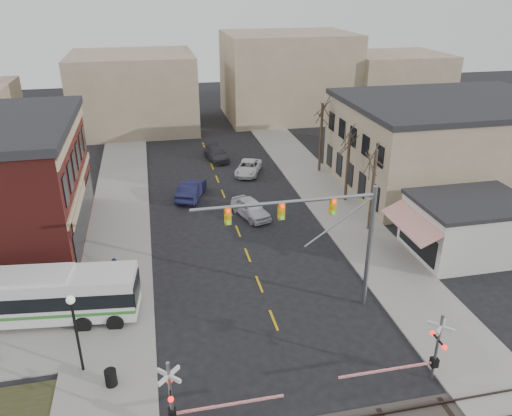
{
  "coord_description": "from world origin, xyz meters",
  "views": [
    {
      "loc": [
        -6.19,
        -21.69,
        18.56
      ],
      "look_at": [
        0.78,
        10.64,
        3.5
      ],
      "focal_mm": 35.0,
      "sensor_mm": 36.0,
      "label": 1
    }
  ],
  "objects_px": {
    "transit_bus": "(32,296)",
    "car_c": "(248,168)",
    "car_a": "(251,208)",
    "pedestrian_far": "(116,270)",
    "rr_crossing_west": "(181,398)",
    "rr_crossing_east": "(429,350)",
    "pedestrian_near": "(101,305)",
    "car_d": "(216,154)",
    "street_lamp": "(74,319)",
    "traffic_signal_mast": "(325,226)",
    "car_b": "(191,189)",
    "trash_bin": "(111,378)"
  },
  "relations": [
    {
      "from": "traffic_signal_mast",
      "to": "pedestrian_far",
      "type": "bearing_deg",
      "value": 155.01
    },
    {
      "from": "car_a",
      "to": "car_c",
      "type": "bearing_deg",
      "value": 61.49
    },
    {
      "from": "car_a",
      "to": "transit_bus",
      "type": "bearing_deg",
      "value": -161.32
    },
    {
      "from": "rr_crossing_east",
      "to": "street_lamp",
      "type": "distance_m",
      "value": 17.65
    },
    {
      "from": "transit_bus",
      "to": "rr_crossing_east",
      "type": "distance_m",
      "value": 22.22
    },
    {
      "from": "traffic_signal_mast",
      "to": "car_d",
      "type": "bearing_deg",
      "value": 94.36
    },
    {
      "from": "car_a",
      "to": "pedestrian_far",
      "type": "xyz_separation_m",
      "value": [
        -10.9,
        -8.28,
        0.19
      ]
    },
    {
      "from": "car_a",
      "to": "car_c",
      "type": "xyz_separation_m",
      "value": [
        1.89,
        10.4,
        -0.12
      ]
    },
    {
      "from": "car_a",
      "to": "pedestrian_far",
      "type": "relative_size",
      "value": 2.68
    },
    {
      "from": "traffic_signal_mast",
      "to": "car_b",
      "type": "bearing_deg",
      "value": 107.57
    },
    {
      "from": "traffic_signal_mast",
      "to": "pedestrian_far",
      "type": "xyz_separation_m",
      "value": [
        -12.38,
        5.77,
        -4.79
      ]
    },
    {
      "from": "street_lamp",
      "to": "transit_bus",
      "type": "bearing_deg",
      "value": 121.87
    },
    {
      "from": "street_lamp",
      "to": "pedestrian_far",
      "type": "distance_m",
      "value": 8.76
    },
    {
      "from": "traffic_signal_mast",
      "to": "car_b",
      "type": "xyz_separation_m",
      "value": [
        -6.09,
        19.25,
        -4.93
      ]
    },
    {
      "from": "rr_crossing_east",
      "to": "car_d",
      "type": "height_order",
      "value": "rr_crossing_east"
    },
    {
      "from": "car_b",
      "to": "rr_crossing_west",
      "type": "bearing_deg",
      "value": 103.68
    },
    {
      "from": "traffic_signal_mast",
      "to": "rr_crossing_west",
      "type": "relative_size",
      "value": 1.91
    },
    {
      "from": "pedestrian_near",
      "to": "pedestrian_far",
      "type": "bearing_deg",
      "value": -8.21
    },
    {
      "from": "transit_bus",
      "to": "car_c",
      "type": "bearing_deg",
      "value": 51.74
    },
    {
      "from": "car_c",
      "to": "rr_crossing_west",
      "type": "bearing_deg",
      "value": -83.63
    },
    {
      "from": "rr_crossing_east",
      "to": "trash_bin",
      "type": "distance_m",
      "value": 15.87
    },
    {
      "from": "rr_crossing_west",
      "to": "car_a",
      "type": "relative_size",
      "value": 1.21
    },
    {
      "from": "pedestrian_near",
      "to": "pedestrian_far",
      "type": "xyz_separation_m",
      "value": [
        0.74,
        3.77,
        0.08
      ]
    },
    {
      "from": "rr_crossing_west",
      "to": "car_b",
      "type": "relative_size",
      "value": 1.09
    },
    {
      "from": "traffic_signal_mast",
      "to": "car_c",
      "type": "xyz_separation_m",
      "value": [
        0.42,
        24.45,
        -5.11
      ]
    },
    {
      "from": "car_c",
      "to": "street_lamp",
      "type": "bearing_deg",
      "value": -94.96
    },
    {
      "from": "rr_crossing_east",
      "to": "car_a",
      "type": "height_order",
      "value": "rr_crossing_east"
    },
    {
      "from": "pedestrian_far",
      "to": "car_b",
      "type": "bearing_deg",
      "value": 43.61
    },
    {
      "from": "car_c",
      "to": "car_d",
      "type": "height_order",
      "value": "car_d"
    },
    {
      "from": "rr_crossing_west",
      "to": "rr_crossing_east",
      "type": "distance_m",
      "value": 12.25
    },
    {
      "from": "rr_crossing_west",
      "to": "traffic_signal_mast",
      "type": "bearing_deg",
      "value": 39.53
    },
    {
      "from": "car_a",
      "to": "street_lamp",
      "type": "bearing_deg",
      "value": -144.81
    },
    {
      "from": "rr_crossing_west",
      "to": "car_b",
      "type": "bearing_deg",
      "value": 83.77
    },
    {
      "from": "car_a",
      "to": "rr_crossing_west",
      "type": "bearing_deg",
      "value": -127.51
    },
    {
      "from": "car_a",
      "to": "car_d",
      "type": "xyz_separation_m",
      "value": [
        -0.79,
        15.6,
        -0.09
      ]
    },
    {
      "from": "traffic_signal_mast",
      "to": "car_a",
      "type": "xyz_separation_m",
      "value": [
        -1.48,
        14.05,
        -4.99
      ]
    },
    {
      "from": "car_c",
      "to": "pedestrian_near",
      "type": "height_order",
      "value": "pedestrian_near"
    },
    {
      "from": "car_a",
      "to": "pedestrian_near",
      "type": "bearing_deg",
      "value": -152.2
    },
    {
      "from": "trash_bin",
      "to": "pedestrian_near",
      "type": "relative_size",
      "value": 0.57
    },
    {
      "from": "street_lamp",
      "to": "car_d",
      "type": "relative_size",
      "value": 0.96
    },
    {
      "from": "street_lamp",
      "to": "car_c",
      "type": "distance_m",
      "value": 30.63
    },
    {
      "from": "rr_crossing_east",
      "to": "street_lamp",
      "type": "bearing_deg",
      "value": 165.7
    },
    {
      "from": "transit_bus",
      "to": "car_a",
      "type": "relative_size",
      "value": 2.66
    },
    {
      "from": "rr_crossing_west",
      "to": "car_d",
      "type": "relative_size",
      "value": 1.17
    },
    {
      "from": "traffic_signal_mast",
      "to": "pedestrian_far",
      "type": "relative_size",
      "value": 6.19
    },
    {
      "from": "rr_crossing_west",
      "to": "pedestrian_far",
      "type": "height_order",
      "value": "rr_crossing_west"
    },
    {
      "from": "car_c",
      "to": "car_a",
      "type": "bearing_deg",
      "value": -77.49
    },
    {
      "from": "car_b",
      "to": "car_c",
      "type": "distance_m",
      "value": 8.33
    },
    {
      "from": "trash_bin",
      "to": "car_a",
      "type": "bearing_deg",
      "value": 59.0
    },
    {
      "from": "pedestrian_far",
      "to": "car_d",
      "type": "bearing_deg",
      "value": 45.64
    }
  ]
}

